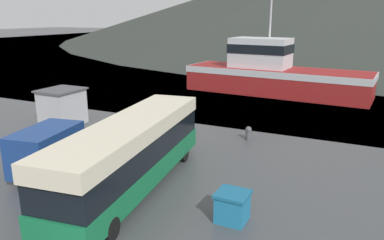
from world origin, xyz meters
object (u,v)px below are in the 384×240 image
(tour_bus, at_px, (132,151))
(small_boat, at_px, (365,84))
(delivery_van, at_px, (54,148))
(storage_bin, at_px, (232,206))
(dock_kiosk, at_px, (62,107))
(fishing_boat, at_px, (273,73))

(tour_bus, relative_size, small_boat, 2.07)
(delivery_van, xyz_separation_m, storage_bin, (10.11, -0.68, -0.68))
(storage_bin, bearing_deg, small_boat, 83.32)
(small_boat, bearing_deg, dock_kiosk, 62.37)
(dock_kiosk, height_order, small_boat, dock_kiosk)
(fishing_boat, distance_m, small_boat, 11.63)
(delivery_van, relative_size, storage_bin, 4.46)
(fishing_boat, xyz_separation_m, dock_kiosk, (-11.28, -18.47, -0.75))
(storage_bin, relative_size, dock_kiosk, 0.43)
(tour_bus, distance_m, delivery_van, 4.94)
(tour_bus, distance_m, storage_bin, 5.40)
(tour_bus, xyz_separation_m, storage_bin, (5.21, -0.70, -1.26))
(storage_bin, distance_m, dock_kiosk, 17.83)
(tour_bus, relative_size, delivery_van, 2.07)
(fishing_boat, bearing_deg, small_boat, 134.57)
(dock_kiosk, bearing_deg, fishing_boat, 58.58)
(delivery_van, bearing_deg, dock_kiosk, 121.16)
(fishing_boat, distance_m, storage_bin, 26.50)
(delivery_van, bearing_deg, small_boat, 56.67)
(dock_kiosk, bearing_deg, tour_bus, -32.01)
(delivery_van, xyz_separation_m, small_boat, (14.03, 32.77, -0.89))
(dock_kiosk, bearing_deg, storage_bin, -25.03)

